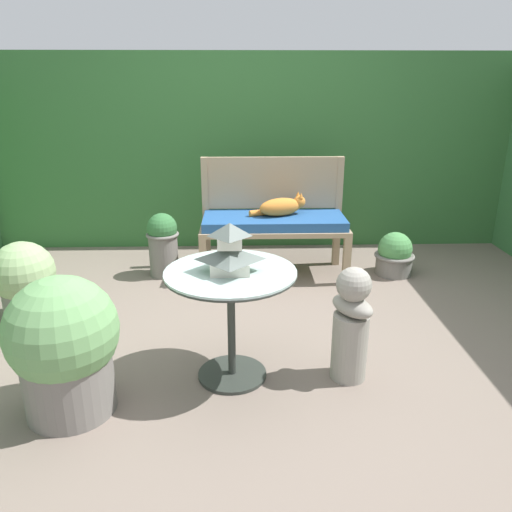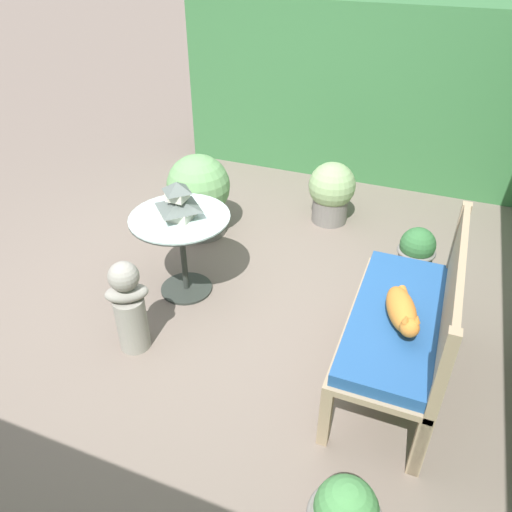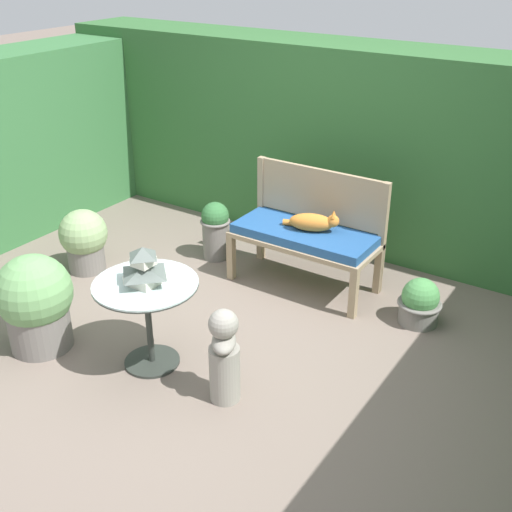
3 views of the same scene
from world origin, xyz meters
TOP-DOWN VIEW (x-y plane):
  - ground at (0.00, 0.00)m, footprint 30.00×30.00m
  - foliage_hedge_back at (0.00, 2.28)m, footprint 6.40×0.76m
  - garden_bench at (0.18, 1.11)m, footprint 1.23×0.54m
  - bench_backrest at (0.18, 1.36)m, footprint 1.23×0.06m
  - cat at (0.25, 1.13)m, footprint 0.48×0.27m
  - patio_table at (-0.15, -0.46)m, footprint 0.71×0.71m
  - pagoda_birdhouse at (-0.15, -0.46)m, footprint 0.28×0.28m
  - garden_bust at (0.51, -0.49)m, footprint 0.27×0.31m
  - potted_plant_patio_mid at (-1.59, 0.29)m, footprint 0.43×0.43m
  - potted_plant_path_edge at (-0.76, 1.13)m, footprint 0.28×0.28m
  - potted_plant_table_far at (1.23, 1.09)m, footprint 0.34×0.34m
  - potted_plant_bench_left at (-0.97, -0.74)m, footprint 0.55×0.55m

SIDE VIEW (x-z plane):
  - ground at x=0.00m, z-range 0.00..0.00m
  - potted_plant_table_far at x=1.23m, z-range -0.02..0.36m
  - potted_plant_path_edge at x=-0.76m, z-range 0.02..0.56m
  - potted_plant_patio_mid at x=-1.59m, z-range 0.01..0.59m
  - garden_bust at x=0.51m, z-range 0.00..0.67m
  - potted_plant_bench_left at x=-0.97m, z-range 0.01..0.73m
  - garden_bench at x=0.18m, z-range 0.18..0.71m
  - patio_table at x=-0.15m, z-range 0.19..0.83m
  - cat at x=0.25m, z-range 0.51..0.69m
  - bench_backrest at x=0.18m, z-range 0.20..1.18m
  - pagoda_birdhouse at x=-0.15m, z-range 0.63..0.89m
  - foliage_hedge_back at x=0.00m, z-range 0.00..1.85m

